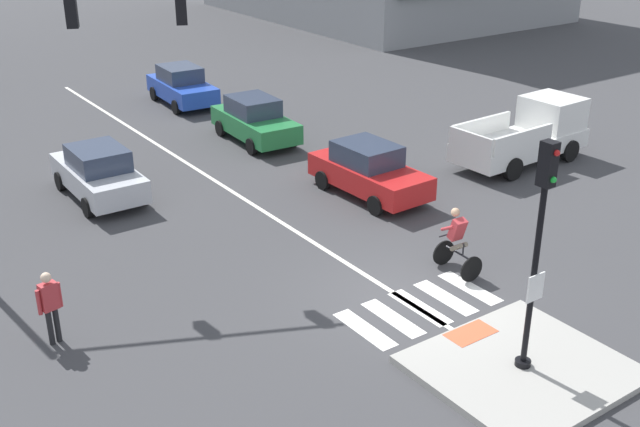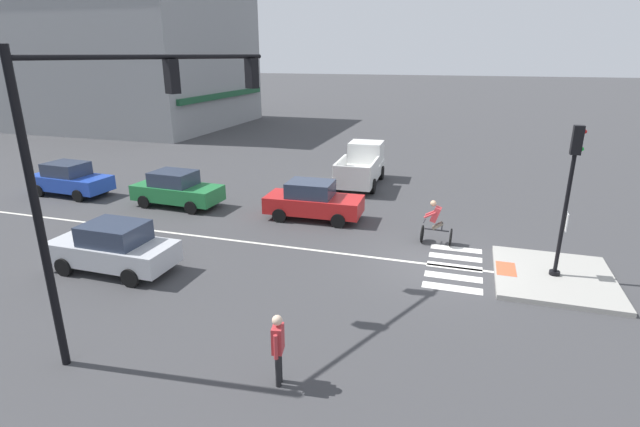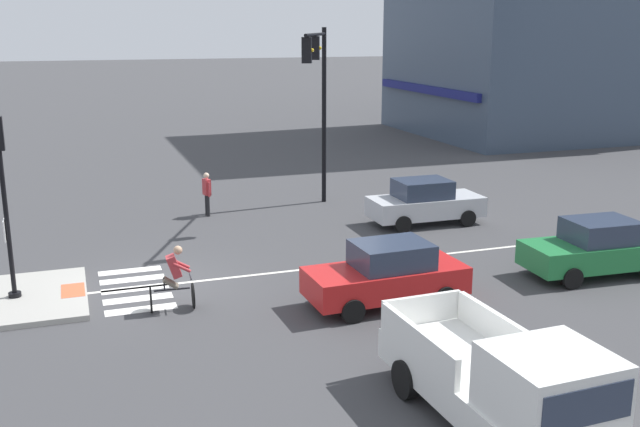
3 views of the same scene
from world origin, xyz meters
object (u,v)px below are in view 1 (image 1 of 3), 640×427
(traffic_light_mast, at_px, (13,72))
(car_green_eastbound_far, at_px, (255,120))
(car_silver_westbound_far, at_px, (99,173))
(pedestrian_at_curb_left, at_px, (50,302))
(cyclist, at_px, (457,240))
(signal_pole, at_px, (539,238))
(pickup_truck_white_cross_right, at_px, (530,134))
(car_blue_eastbound_distant, at_px, (182,86))
(car_red_eastbound_mid, at_px, (369,170))

(traffic_light_mast, relative_size, car_green_eastbound_far, 1.66)
(traffic_light_mast, distance_m, car_silver_westbound_far, 5.79)
(traffic_light_mast, relative_size, pedestrian_at_curb_left, 4.16)
(pedestrian_at_curb_left, bearing_deg, cyclist, -15.50)
(signal_pole, height_order, cyclist, signal_pole)
(car_green_eastbound_far, xyz_separation_m, pickup_truck_white_cross_right, (6.62, -7.31, 0.17))
(car_green_eastbound_far, relative_size, pedestrian_at_curb_left, 2.50)
(traffic_light_mast, height_order, car_silver_westbound_far, traffic_light_mast)
(traffic_light_mast, height_order, cyclist, traffic_light_mast)
(car_silver_westbound_far, bearing_deg, car_green_eastbound_far, 16.90)
(car_blue_eastbound_distant, bearing_deg, pedestrian_at_curb_left, -124.09)
(pickup_truck_white_cross_right, bearing_deg, car_silver_westbound_far, 158.44)
(car_red_eastbound_mid, xyz_separation_m, car_blue_eastbound_distant, (-0.11, 12.78, 0.00))
(car_silver_westbound_far, height_order, pedestrian_at_curb_left, pedestrian_at_curb_left)
(car_blue_eastbound_distant, height_order, pedestrian_at_curb_left, pedestrian_at_curb_left)
(car_red_eastbound_mid, bearing_deg, cyclist, -104.77)
(traffic_light_mast, height_order, pedestrian_at_curb_left, traffic_light_mast)
(traffic_light_mast, bearing_deg, car_blue_eastbound_distant, 50.03)
(signal_pole, distance_m, cyclist, 4.79)
(car_silver_westbound_far, bearing_deg, traffic_light_mast, -131.44)
(signal_pole, bearing_deg, pickup_truck_white_cross_right, 40.69)
(car_blue_eastbound_distant, xyz_separation_m, cyclist, (-1.26, -18.00, 0.06))
(traffic_light_mast, distance_m, cyclist, 11.32)
(signal_pole, bearing_deg, car_silver_westbound_far, 104.67)
(cyclist, bearing_deg, traffic_light_mast, 140.81)
(traffic_light_mast, height_order, car_green_eastbound_far, traffic_light_mast)
(signal_pole, distance_m, pedestrian_at_curb_left, 9.92)
(traffic_light_mast, distance_m, pickup_truck_white_cross_right, 16.68)
(signal_pole, relative_size, car_red_eastbound_mid, 1.13)
(car_red_eastbound_mid, height_order, car_silver_westbound_far, same)
(car_red_eastbound_mid, height_order, cyclist, cyclist)
(car_blue_eastbound_distant, xyz_separation_m, car_green_eastbound_far, (-0.02, -6.17, 0.00))
(signal_pole, distance_m, traffic_light_mast, 12.45)
(car_blue_eastbound_distant, distance_m, pickup_truck_white_cross_right, 15.00)
(signal_pole, distance_m, car_silver_westbound_far, 14.28)
(traffic_light_mast, bearing_deg, pickup_truck_white_cross_right, -7.70)
(pickup_truck_white_cross_right, bearing_deg, car_blue_eastbound_distant, 116.07)
(cyclist, relative_size, pedestrian_at_curb_left, 1.01)
(car_green_eastbound_far, relative_size, cyclist, 2.49)
(car_red_eastbound_mid, relative_size, car_silver_westbound_far, 1.01)
(car_red_eastbound_mid, bearing_deg, car_blue_eastbound_distant, 90.51)
(car_red_eastbound_mid, xyz_separation_m, pickup_truck_white_cross_right, (6.48, -0.70, 0.17))
(pickup_truck_white_cross_right, xyz_separation_m, cyclist, (-7.86, -4.52, -0.11))
(traffic_light_mast, relative_size, car_silver_westbound_far, 1.69)
(car_blue_eastbound_distant, height_order, cyclist, cyclist)
(car_silver_westbound_far, bearing_deg, car_red_eastbound_mid, -33.67)
(signal_pole, xyz_separation_m, car_green_eastbound_far, (3.14, 15.70, -2.16))
(cyclist, bearing_deg, pickup_truck_white_cross_right, 29.92)
(pickup_truck_white_cross_right, distance_m, cyclist, 9.07)
(signal_pole, xyz_separation_m, car_red_eastbound_mid, (3.28, 9.09, -2.16))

